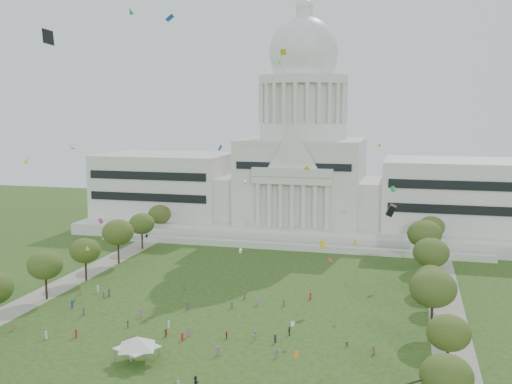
{
  "coord_description": "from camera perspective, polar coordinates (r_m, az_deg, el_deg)",
  "views": [
    {
      "loc": [
        38.86,
        -104.86,
        45.89
      ],
      "look_at": [
        0.0,
        45.0,
        24.0
      ],
      "focal_mm": 42.0,
      "sensor_mm": 36.0,
      "label": 1
    }
  ],
  "objects": [
    {
      "name": "row_tree_r_4",
      "position": [
        159.28,
        16.34,
        -5.57
      ],
      "size": [
        9.19,
        9.19,
        13.06
      ],
      "color": "black",
      "rests_on": "ground"
    },
    {
      "name": "path_left",
      "position": [
        166.84,
        -17.71,
        -8.3
      ],
      "size": [
        8.0,
        160.0,
        0.04
      ],
      "primitive_type": "cube",
      "color": "gray",
      "rests_on": "ground"
    },
    {
      "name": "person_4",
      "position": [
        123.06,
        -2.82,
        -13.43
      ],
      "size": [
        0.62,
        1.03,
        1.69
      ],
      "primitive_type": "imported",
      "rotation": [
        0.0,
        0.0,
        4.63
      ],
      "color": "#B21E1E",
      "rests_on": "ground"
    },
    {
      "name": "person_7",
      "position": [
        115.1,
        -11.84,
        -15.19
      ],
      "size": [
        0.71,
        0.74,
        1.63
      ],
      "primitive_type": "imported",
      "rotation": [
        0.0,
        0.0,
        4.05
      ],
      "color": "silver",
      "rests_on": "ground"
    },
    {
      "name": "person_3",
      "position": [
        122.36,
        -0.08,
        -13.49
      ],
      "size": [
        0.67,
        1.26,
        1.94
      ],
      "primitive_type": "imported",
      "rotation": [
        0.0,
        0.0,
        4.73
      ],
      "color": "#994C8C",
      "rests_on": "ground"
    },
    {
      "name": "person_10",
      "position": [
        124.92,
        3.2,
        -13.08
      ],
      "size": [
        0.69,
        1.11,
        1.79
      ],
      "primitive_type": "imported",
      "rotation": [
        0.0,
        0.0,
        1.46
      ],
      "color": "#26262B",
      "rests_on": "ground"
    },
    {
      "name": "kite_swarm",
      "position": [
        122.33,
        -3.51,
        -0.45
      ],
      "size": [
        80.55,
        99.66,
        65.27
      ],
      "color": "yellow",
      "rests_on": "ground"
    },
    {
      "name": "row_tree_l_4",
      "position": [
        181.52,
        -13.02,
        -3.76
      ],
      "size": [
        9.29,
        9.29,
        13.21
      ],
      "color": "black",
      "rests_on": "ground"
    },
    {
      "name": "row_tree_r_6",
      "position": [
        196.71,
        16.36,
        -3.24
      ],
      "size": [
        8.42,
        8.42,
        11.97
      ],
      "color": "black",
      "rests_on": "ground"
    },
    {
      "name": "capitol",
      "position": [
        223.13,
        4.43,
        1.95
      ],
      "size": [
        160.0,
        64.5,
        91.3
      ],
      "color": "silver",
      "rests_on": "ground"
    },
    {
      "name": "ground",
      "position": [
        120.88,
        -5.53,
        -14.3
      ],
      "size": [
        400.0,
        400.0,
        0.0
      ],
      "primitive_type": "plane",
      "color": "#294716",
      "rests_on": "ground"
    },
    {
      "name": "row_tree_l_6",
      "position": [
        215.41,
        -9.17,
        -2.11
      ],
      "size": [
        8.19,
        8.19,
        11.64
      ],
      "color": "black",
      "rests_on": "ground"
    },
    {
      "name": "path_right",
      "position": [
        142.74,
        17.75,
        -11.09
      ],
      "size": [
        8.0,
        160.0,
        0.04
      ],
      "primitive_type": "cube",
      "color": "gray",
      "rests_on": "ground"
    },
    {
      "name": "person_2",
      "position": [
        120.75,
        8.7,
        -13.98
      ],
      "size": [
        0.87,
        0.66,
        1.57
      ],
      "primitive_type": "imported",
      "rotation": [
        0.0,
        0.0,
        0.28
      ],
      "color": "#4C4C51",
      "rests_on": "ground"
    },
    {
      "name": "row_tree_l_5",
      "position": [
        198.5,
        -10.83,
        -2.98
      ],
      "size": [
        8.33,
        8.33,
        11.85
      ],
      "color": "black",
      "rests_on": "ground"
    },
    {
      "name": "person_8",
      "position": [
        131.65,
        -12.09,
        -12.19
      ],
      "size": [
        0.87,
        0.79,
        1.52
      ],
      "primitive_type": "imported",
      "rotation": [
        0.0,
        0.0,
        2.55
      ],
      "color": "olive",
      "rests_on": "ground"
    },
    {
      "name": "person_9",
      "position": [
        114.99,
        1.98,
        -15.03
      ],
      "size": [
        1.14,
        1.12,
        1.63
      ],
      "primitive_type": "imported",
      "rotation": [
        0.0,
        0.0,
        0.76
      ],
      "color": "#994C8C",
      "rests_on": "ground"
    },
    {
      "name": "row_tree_r_2",
      "position": [
        127.66,
        16.5,
        -8.78
      ],
      "size": [
        9.55,
        9.55,
        13.58
      ],
      "color": "black",
      "rests_on": "ground"
    },
    {
      "name": "person_5",
      "position": [
        125.27,
        -8.57,
        -13.14
      ],
      "size": [
        1.26,
        1.57,
        1.6
      ],
      "primitive_type": "imported",
      "rotation": [
        0.0,
        0.0,
        2.11
      ],
      "color": "#B21E1E",
      "rests_on": "ground"
    },
    {
      "name": "row_tree_r_5",
      "position": [
        178.77,
        15.75,
        -3.86
      ],
      "size": [
        9.82,
        9.82,
        13.96
      ],
      "color": "black",
      "rests_on": "ground"
    },
    {
      "name": "row_tree_r_0",
      "position": [
        93.61,
        17.69,
        -16.4
      ],
      "size": [
        7.67,
        7.67,
        10.91
      ],
      "color": "black",
      "rests_on": "ground"
    },
    {
      "name": "row_tree_l_3",
      "position": [
        166.01,
        -15.96,
        -5.39
      ],
      "size": [
        8.12,
        8.12,
        11.55
      ],
      "color": "black",
      "rests_on": "ground"
    },
    {
      "name": "row_tree_r_1",
      "position": [
        110.22,
        17.87,
        -12.65
      ],
      "size": [
        7.58,
        7.58,
        10.78
      ],
      "color": "black",
      "rests_on": "ground"
    },
    {
      "name": "distant_crowd",
      "position": [
        138.14,
        -9.05,
        -11.08
      ],
      "size": [
        56.83,
        38.31,
        1.93
      ],
      "color": "olive",
      "rests_on": "ground"
    },
    {
      "name": "event_tent",
      "position": [
        113.84,
        -11.27,
        -13.81
      ],
      "size": [
        11.56,
        11.56,
        4.9
      ],
      "color": "#4C4C4C",
      "rests_on": "ground"
    },
    {
      "name": "person_11",
      "position": [
        104.35,
        -5.76,
        -17.51
      ],
      "size": [
        1.65,
        1.78,
        1.88
      ],
      "primitive_type": "imported",
      "rotation": [
        0.0,
        0.0,
        2.27
      ],
      "color": "#26262B",
      "rests_on": "ground"
    },
    {
      "name": "row_tree_r_3",
      "position": [
        144.76,
        16.34,
        -7.84
      ],
      "size": [
        7.01,
        7.01,
        9.98
      ],
      "color": "black",
      "rests_on": "ground"
    },
    {
      "name": "row_tree_l_2",
      "position": [
        152.84,
        -19.45,
        -6.58
      ],
      "size": [
        8.42,
        8.42,
        11.97
      ],
      "color": "black",
      "rests_on": "ground"
    },
    {
      "name": "person_0",
      "position": [
        118.14,
        11.14,
        -14.54
      ],
      "size": [
        0.88,
        0.94,
        1.61
      ],
      "primitive_type": "imported",
      "rotation": [
        0.0,
        0.0,
        5.36
      ],
      "color": "olive",
      "rests_on": "ground"
    }
  ]
}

